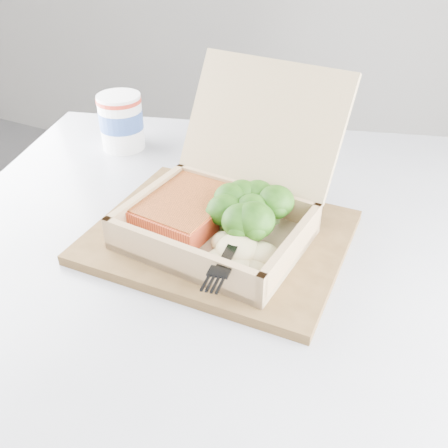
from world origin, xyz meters
The scene contains 9 objects.
cafe_table centered at (0.50, 0.60, 0.55)m, with size 1.03×1.03×0.74m.
serving_tray centered at (0.49, 0.61, 0.75)m, with size 0.33×0.27×0.01m, color brown.
takeout_container centered at (0.49, 0.63, 0.80)m, with size 0.24×0.28×0.19m.
salmon_fillet centered at (0.44, 0.61, 0.78)m, with size 0.11×0.14×0.03m, color #D7592A.
broccoli_pile centered at (0.53, 0.62, 0.79)m, with size 0.12×0.12×0.04m, color #306F18, non-canonical shape.
mashed_potatoes centered at (0.54, 0.56, 0.78)m, with size 0.09×0.08×0.03m, color #CBC183.
plastic_fork centered at (0.53, 0.57, 0.79)m, with size 0.05×0.17×0.02m.
paper_cup centered at (0.19, 0.79, 0.79)m, with size 0.08×0.08×0.10m.
receipt centered at (0.42, 0.76, 0.74)m, with size 0.08×0.15×0.00m, color white.
Camera 1 is at (0.74, 0.12, 1.15)m, focal length 40.00 mm.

